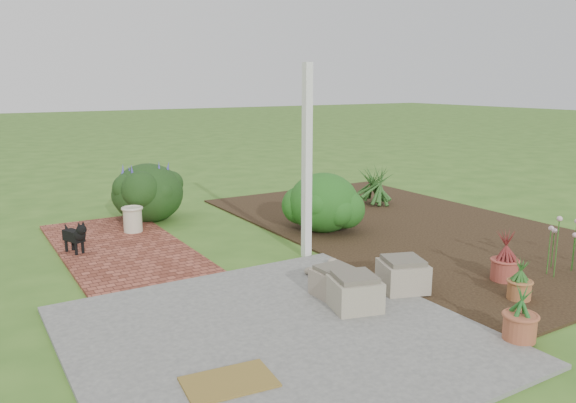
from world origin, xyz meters
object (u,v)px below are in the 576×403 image
stone_trough_near (355,294)px  cream_ceramic_urn (133,220)px  black_dog (75,235)px  evergreen_shrub (323,201)px

stone_trough_near → cream_ceramic_urn: (-1.05, 4.07, 0.03)m
black_dog → cream_ceramic_urn: (0.96, 0.69, -0.06)m
black_dog → cream_ceramic_urn: size_ratio=1.23×
cream_ceramic_urn → evergreen_shrub: 2.90m
stone_trough_near → cream_ceramic_urn: size_ratio=1.24×
stone_trough_near → black_dog: black_dog is taller
stone_trough_near → evergreen_shrub: bearing=61.1°
evergreen_shrub → cream_ceramic_urn: bearing=151.2°
stone_trough_near → cream_ceramic_urn: bearing=104.4°
stone_trough_near → black_dog: size_ratio=1.01×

